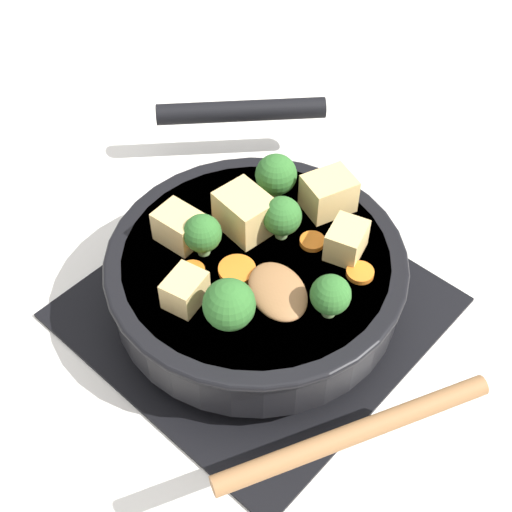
# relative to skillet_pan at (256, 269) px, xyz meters

# --- Properties ---
(ground_plane) EXTENTS (2.40, 2.40, 0.00)m
(ground_plane) POSITION_rel_skillet_pan_xyz_m (-0.00, 0.00, -0.06)
(ground_plane) COLOR white
(front_burner_grate) EXTENTS (0.31, 0.31, 0.03)m
(front_burner_grate) POSITION_rel_skillet_pan_xyz_m (-0.00, 0.00, -0.04)
(front_burner_grate) COLOR black
(front_burner_grate) RESTS_ON ground_plane
(skillet_pan) EXTENTS (0.38, 0.38, 0.05)m
(skillet_pan) POSITION_rel_skillet_pan_xyz_m (0.00, 0.00, 0.00)
(skillet_pan) COLOR black
(skillet_pan) RESTS_ON front_burner_grate
(wooden_spoon) EXTENTS (0.23, 0.21, 0.02)m
(wooden_spoon) POSITION_rel_skillet_pan_xyz_m (-0.12, 0.06, 0.03)
(wooden_spoon) COLOR olive
(wooden_spoon) RESTS_ON skillet_pan
(tofu_cube_center_large) EXTENTS (0.04, 0.05, 0.03)m
(tofu_cube_center_large) POSITION_rel_skillet_pan_xyz_m (-0.06, -0.06, 0.04)
(tofu_cube_center_large) COLOR #DBB770
(tofu_cube_center_large) RESTS_ON skillet_pan
(tofu_cube_near_handle) EXTENTS (0.04, 0.04, 0.03)m
(tofu_cube_near_handle) POSITION_rel_skillet_pan_xyz_m (0.06, 0.03, 0.04)
(tofu_cube_near_handle) COLOR #DBB770
(tofu_cube_near_handle) RESTS_ON skillet_pan
(tofu_cube_east_chunk) EXTENTS (0.04, 0.04, 0.03)m
(tofu_cube_east_chunk) POSITION_rel_skillet_pan_xyz_m (0.01, 0.08, 0.04)
(tofu_cube_east_chunk) COLOR #DBB770
(tofu_cube_east_chunk) RESTS_ON skillet_pan
(tofu_cube_west_chunk) EXTENTS (0.05, 0.05, 0.04)m
(tofu_cube_west_chunk) POSITION_rel_skillet_pan_xyz_m (0.03, -0.02, 0.04)
(tofu_cube_west_chunk) COLOR #DBB770
(tofu_cube_west_chunk) RESTS_ON skillet_pan
(tofu_cube_back_piece) EXTENTS (0.05, 0.06, 0.04)m
(tofu_cube_back_piece) POSITION_rel_skillet_pan_xyz_m (-0.01, -0.09, 0.04)
(tofu_cube_back_piece) COLOR #DBB770
(tofu_cube_back_piece) RESTS_ON skillet_pan
(broccoli_floret_near_spoon) EXTENTS (0.03, 0.03, 0.04)m
(broccoli_floret_near_spoon) POSITION_rel_skillet_pan_xyz_m (-0.09, 0.01, 0.05)
(broccoli_floret_near_spoon) COLOR #709956
(broccoli_floret_near_spoon) RESTS_ON skillet_pan
(broccoli_floret_center_top) EXTENTS (0.04, 0.04, 0.05)m
(broccoli_floret_center_top) POSITION_rel_skillet_pan_xyz_m (-0.04, 0.07, 0.05)
(broccoli_floret_center_top) COLOR #709956
(broccoli_floret_center_top) RESTS_ON skillet_pan
(broccoli_floret_east_rim) EXTENTS (0.04, 0.04, 0.04)m
(broccoli_floret_east_rim) POSITION_rel_skillet_pan_xyz_m (-0.00, -0.03, 0.05)
(broccoli_floret_east_rim) COLOR #709956
(broccoli_floret_east_rim) RESTS_ON skillet_pan
(broccoli_floret_west_rim) EXTENTS (0.04, 0.04, 0.04)m
(broccoli_floret_west_rim) POSITION_rel_skillet_pan_xyz_m (0.04, 0.03, 0.05)
(broccoli_floret_west_rim) COLOR #709956
(broccoli_floret_west_rim) RESTS_ON skillet_pan
(broccoli_floret_north_edge) EXTENTS (0.04, 0.04, 0.05)m
(broccoli_floret_north_edge) POSITION_rel_skillet_pan_xyz_m (0.04, -0.07, 0.05)
(broccoli_floret_north_edge) COLOR #709956
(broccoli_floret_north_edge) RESTS_ON skillet_pan
(carrot_slice_orange_thin) EXTENTS (0.02, 0.02, 0.01)m
(carrot_slice_orange_thin) POSITION_rel_skillet_pan_xyz_m (-0.09, -0.04, 0.03)
(carrot_slice_orange_thin) COLOR orange
(carrot_slice_orange_thin) RESTS_ON skillet_pan
(carrot_slice_near_center) EXTENTS (0.03, 0.03, 0.01)m
(carrot_slice_near_center) POSITION_rel_skillet_pan_xyz_m (0.00, 0.03, 0.03)
(carrot_slice_near_center) COLOR orange
(carrot_slice_near_center) RESTS_ON skillet_pan
(carrot_slice_edge_slice) EXTENTS (0.02, 0.02, 0.01)m
(carrot_slice_edge_slice) POSITION_rel_skillet_pan_xyz_m (0.03, 0.06, 0.03)
(carrot_slice_edge_slice) COLOR orange
(carrot_slice_edge_slice) RESTS_ON skillet_pan
(carrot_slice_under_broccoli) EXTENTS (0.02, 0.02, 0.01)m
(carrot_slice_under_broccoli) POSITION_rel_skillet_pan_xyz_m (-0.03, -0.04, 0.03)
(carrot_slice_under_broccoli) COLOR orange
(carrot_slice_under_broccoli) RESTS_ON skillet_pan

